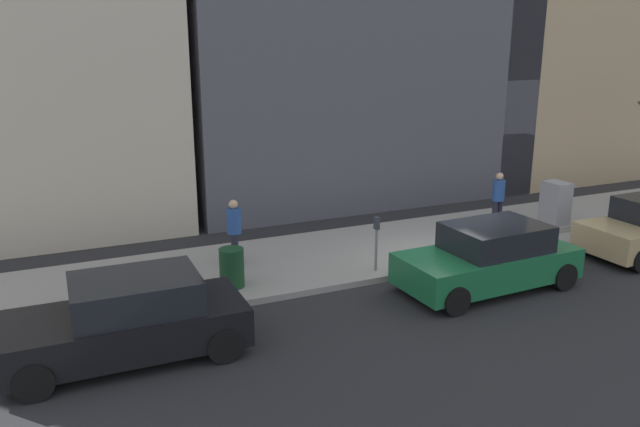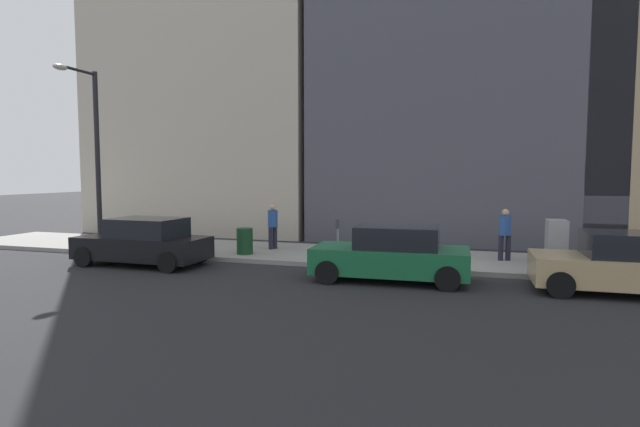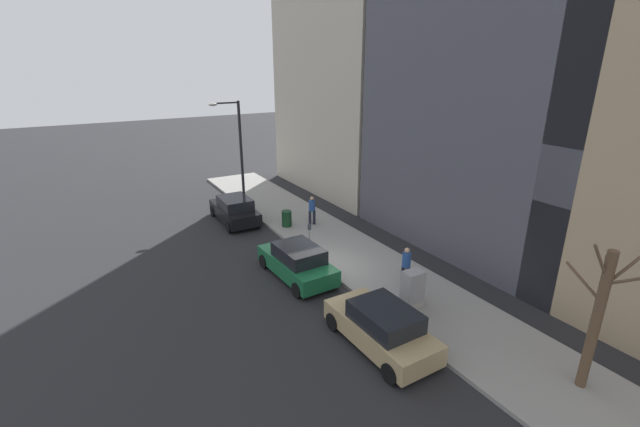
# 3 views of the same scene
# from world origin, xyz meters

# --- Properties ---
(ground_plane) EXTENTS (120.00, 120.00, 0.00)m
(ground_plane) POSITION_xyz_m (0.00, 0.00, 0.00)
(ground_plane) COLOR #232326
(sidewalk) EXTENTS (4.00, 36.00, 0.15)m
(sidewalk) POSITION_xyz_m (2.00, 0.00, 0.07)
(sidewalk) COLOR gray
(sidewalk) RESTS_ON ground
(parked_car_green) EXTENTS (2.05, 4.26, 1.52)m
(parked_car_green) POSITION_xyz_m (-1.27, -0.00, 0.74)
(parked_car_green) COLOR #196038
(parked_car_green) RESTS_ON ground
(parked_car_black) EXTENTS (1.97, 4.22, 1.52)m
(parked_car_black) POSITION_xyz_m (-1.25, 7.99, 0.74)
(parked_car_black) COLOR black
(parked_car_black) RESTS_ON ground
(parking_meter) EXTENTS (0.14, 0.10, 1.35)m
(parking_meter) POSITION_xyz_m (0.45, 2.00, 0.98)
(parking_meter) COLOR slate
(parking_meter) RESTS_ON sidewalk
(utility_box) EXTENTS (0.83, 0.61, 1.43)m
(utility_box) POSITION_xyz_m (1.30, -4.48, 0.85)
(utility_box) COLOR #A8A399
(utility_box) RESTS_ON sidewalk
(trash_bin) EXTENTS (0.56, 0.56, 0.90)m
(trash_bin) POSITION_xyz_m (0.90, 5.46, 0.60)
(trash_bin) COLOR #14381E
(trash_bin) RESTS_ON sidewalk
(pedestrian_near_meter) EXTENTS (0.36, 0.39, 1.66)m
(pedestrian_near_meter) POSITION_xyz_m (2.18, -3.09, 1.09)
(pedestrian_near_meter) COLOR #1E1E2D
(pedestrian_near_meter) RESTS_ON sidewalk
(pedestrian_midblock) EXTENTS (0.39, 0.36, 1.66)m
(pedestrian_midblock) POSITION_xyz_m (2.27, 4.98, 1.09)
(pedestrian_midblock) COLOR #1E1E2D
(pedestrian_midblock) RESTS_ON sidewalk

